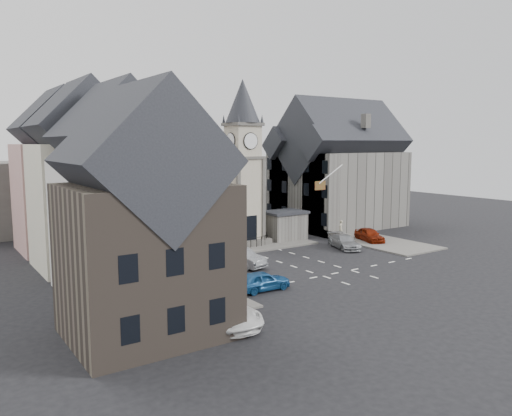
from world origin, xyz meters
TOP-DOWN VIEW (x-y plane):
  - ground at (0.00, 0.00)m, footprint 120.00×120.00m
  - pavement_west at (-12.50, 6.00)m, footprint 6.00×30.00m
  - pavement_east at (12.00, 8.00)m, footprint 6.00×26.00m
  - central_island at (1.50, 8.00)m, footprint 10.00×8.00m
  - road_markings at (0.00, -5.50)m, footprint 20.00×8.00m
  - clock_tower at (0.00, 7.99)m, footprint 4.86×4.86m
  - stone_shelter at (4.80, 7.50)m, footprint 4.30×3.30m
  - town_tree at (2.00, 13.00)m, footprint 7.20×7.20m
  - warning_sign_post at (-3.20, 5.43)m, footprint 0.70×0.19m
  - terrace_pink at (-15.50, 16.00)m, footprint 8.10×7.60m
  - terrace_cream at (-15.50, 8.00)m, footprint 8.10×7.60m
  - terrace_tudor at (-15.50, 0.00)m, footprint 8.10×7.60m
  - building_sw_stone at (-17.00, -9.00)m, footprint 8.60×7.60m
  - backdrop_west at (-12.00, 28.00)m, footprint 20.00×10.00m
  - east_building at (15.59, 11.00)m, footprint 14.40×11.40m
  - east_boundary_wall at (9.20, 10.00)m, footprint 0.40×16.00m
  - flagpole at (8.00, 4.00)m, footprint 3.68×0.10m
  - car_west_blue at (-7.50, -6.00)m, footprint 4.09×1.76m
  - car_west_silver at (-11.50, 2.01)m, footprint 4.36×1.60m
  - car_west_grey at (-7.84, 8.00)m, footprint 5.09×4.20m
  - car_island_silver at (-5.10, 0.50)m, footprint 2.71×4.96m
  - car_island_east at (7.00, 0.87)m, footprint 3.18×4.87m
  - car_east_red at (11.50, 1.80)m, footprint 2.93×4.53m
  - van_sw_white at (-13.00, -10.00)m, footprint 3.03×6.00m
  - pedestrian at (11.17, 5.69)m, footprint 0.76×0.64m

SIDE VIEW (x-z plane):
  - ground at x=0.00m, z-range 0.00..0.00m
  - road_markings at x=0.00m, z-range 0.00..0.01m
  - pavement_west at x=-12.50m, z-range 0.00..0.14m
  - pavement_east at x=12.00m, z-range 0.00..0.14m
  - central_island at x=1.50m, z-range 0.00..0.16m
  - east_boundary_wall at x=9.20m, z-range 0.00..0.90m
  - car_west_grey at x=-7.84m, z-range 0.00..1.29m
  - car_island_east at x=7.00m, z-range 0.00..1.31m
  - car_west_blue at x=-7.50m, z-range 0.00..1.37m
  - car_west_silver at x=-11.50m, z-range 0.00..1.42m
  - car_east_red at x=11.50m, z-range 0.00..1.43m
  - car_island_silver at x=-5.10m, z-range 0.00..1.55m
  - van_sw_white at x=-13.00m, z-range 0.00..1.63m
  - pedestrian at x=11.17m, z-range 0.00..1.78m
  - stone_shelter at x=4.80m, z-range 0.01..3.09m
  - warning_sign_post at x=-3.20m, z-range 0.60..3.45m
  - backdrop_west at x=-12.00m, z-range 0.00..8.00m
  - building_sw_stone at x=-17.00m, z-range 0.15..10.55m
  - terrace_tudor at x=-15.50m, z-range 0.19..12.19m
  - east_building at x=15.59m, z-range -0.04..12.56m
  - terrace_pink at x=-15.50m, z-range 0.18..12.98m
  - terrace_cream at x=-15.50m, z-range 0.18..12.98m
  - town_tree at x=2.00m, z-range 1.57..12.37m
  - flagpole at x=8.00m, z-range 5.63..8.37m
  - clock_tower at x=0.00m, z-range 0.00..16.25m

